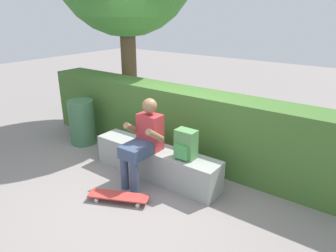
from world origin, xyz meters
name	(u,v)px	position (x,y,z in m)	size (l,w,h in m)	color
ground_plane	(138,187)	(0.00, 0.00, 0.00)	(24.00, 24.00, 0.00)	gray
bench_main	(156,162)	(0.00, 0.40, 0.23)	(2.04, 0.41, 0.47)	#949892
person_skater	(144,139)	(-0.05, 0.19, 0.66)	(0.49, 0.62, 1.22)	#B73338
skateboard_near_person	(119,196)	(0.02, -0.40, 0.07)	(0.81, 0.52, 0.09)	#BC3833
backpack_on_bench	(186,145)	(0.52, 0.39, 0.66)	(0.28, 0.23, 0.40)	#51894C
hedge_row	(188,125)	(0.03, 1.22, 0.58)	(6.05, 0.57, 1.16)	#3E672B
trash_bin	(82,122)	(-1.86, 0.56, 0.41)	(0.46, 0.46, 0.82)	#3D6B47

